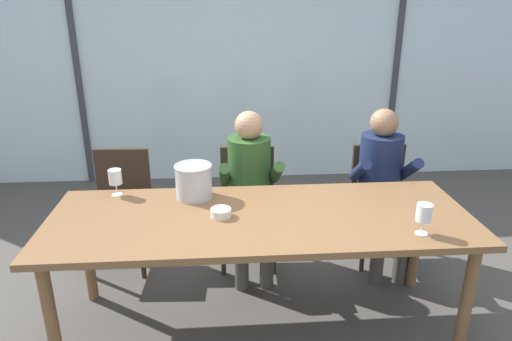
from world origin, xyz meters
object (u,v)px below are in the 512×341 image
(chair_center, at_px, (380,193))
(tasting_bowl, at_px, (221,213))
(chair_near_curtain, at_px, (122,199))
(person_olive_shirt, at_px, (250,182))
(dining_table, at_px, (260,226))
(ice_bucket_primary, at_px, (194,181))
(chair_left_of_center, at_px, (248,196))
(person_navy_polo, at_px, (382,178))
(wine_glass_near_bucket, at_px, (115,178))
(wine_glass_by_left_taster, at_px, (424,214))

(chair_center, relative_size, tasting_bowl, 7.43)
(chair_near_curtain, distance_m, person_olive_shirt, 1.01)
(dining_table, xyz_separation_m, ice_bucket_primary, (-0.40, 0.30, 0.19))
(chair_left_of_center, height_order, person_navy_polo, person_navy_polo)
(dining_table, bearing_deg, chair_near_curtain, 138.74)
(ice_bucket_primary, distance_m, wine_glass_near_bucket, 0.51)
(chair_left_of_center, height_order, tasting_bowl, chair_left_of_center)
(chair_near_curtain, relative_size, person_olive_shirt, 0.74)
(chair_left_of_center, bearing_deg, chair_near_curtain, -178.93)
(chair_left_of_center, relative_size, wine_glass_by_left_taster, 5.14)
(person_navy_polo, distance_m, wine_glass_by_left_taster, 1.04)
(person_olive_shirt, relative_size, tasting_bowl, 10.08)
(chair_near_curtain, relative_size, ice_bucket_primary, 3.73)
(wine_glass_near_bucket, bearing_deg, tasting_bowl, -28.80)
(dining_table, height_order, chair_center, chair_center)
(wine_glass_by_left_taster, bearing_deg, dining_table, 161.23)
(chair_center, relative_size, ice_bucket_primary, 3.73)
(chair_left_of_center, height_order, person_olive_shirt, person_olive_shirt)
(dining_table, xyz_separation_m, person_olive_shirt, (-0.02, 0.73, -0.01))
(chair_center, height_order, ice_bucket_primary, ice_bucket_primary)
(chair_left_of_center, bearing_deg, wine_glass_near_bucket, -148.35)
(chair_center, bearing_deg, person_olive_shirt, -173.32)
(dining_table, distance_m, tasting_bowl, 0.25)
(chair_near_curtain, height_order, chair_center, same)
(person_olive_shirt, height_order, ice_bucket_primary, person_olive_shirt)
(tasting_bowl, bearing_deg, wine_glass_near_bucket, 151.20)
(dining_table, distance_m, chair_center, 1.34)
(ice_bucket_primary, xyz_separation_m, wine_glass_near_bucket, (-0.50, 0.07, 0.01))
(person_olive_shirt, bearing_deg, person_navy_polo, -1.24)
(chair_near_curtain, bearing_deg, wine_glass_by_left_taster, -29.14)
(dining_table, bearing_deg, person_navy_polo, 36.34)
(chair_center, bearing_deg, person_navy_polo, -107.26)
(chair_left_of_center, xyz_separation_m, person_navy_polo, (1.01, -0.14, 0.17))
(ice_bucket_primary, bearing_deg, person_navy_polo, 17.18)
(person_olive_shirt, height_order, wine_glass_near_bucket, person_olive_shirt)
(person_olive_shirt, height_order, person_navy_polo, same)
(chair_near_curtain, distance_m, ice_bucket_primary, 0.91)
(chair_left_of_center, distance_m, tasting_bowl, 0.93)
(chair_near_curtain, xyz_separation_m, chair_center, (2.02, -0.04, 0.00))
(dining_table, relative_size, person_navy_polo, 2.05)
(wine_glass_by_left_taster, bearing_deg, chair_left_of_center, 127.37)
(chair_near_curtain, distance_m, tasting_bowl, 1.20)
(chair_left_of_center, height_order, wine_glass_near_bucket, wine_glass_near_bucket)
(chair_near_curtain, height_order, wine_glass_near_bucket, wine_glass_near_bucket)
(tasting_bowl, relative_size, wine_glass_near_bucket, 0.69)
(wine_glass_by_left_taster, distance_m, wine_glass_near_bucket, 1.87)
(dining_table, bearing_deg, chair_center, 39.42)
(person_olive_shirt, distance_m, tasting_bowl, 0.77)
(chair_near_curtain, relative_size, person_navy_polo, 0.74)
(chair_left_of_center, xyz_separation_m, person_olive_shirt, (0.01, -0.14, 0.17))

